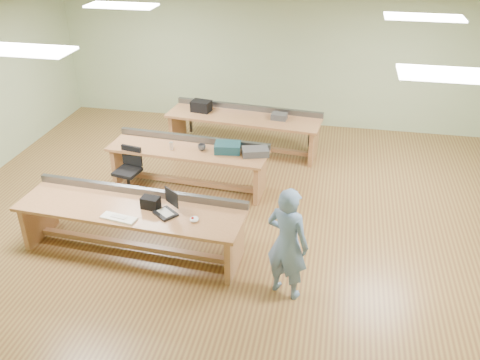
# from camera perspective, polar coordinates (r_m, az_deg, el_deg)

# --- Properties ---
(floor) EXTENTS (10.00, 10.00, 0.00)m
(floor) POSITION_cam_1_polar(r_m,az_deg,el_deg) (8.48, 0.77, -3.67)
(floor) COLOR olive
(floor) RESTS_ON ground
(ceiling) EXTENTS (10.00, 10.00, 0.00)m
(ceiling) POSITION_cam_1_polar(r_m,az_deg,el_deg) (7.31, 0.93, 16.54)
(ceiling) COLOR silver
(ceiling) RESTS_ON wall_back
(wall_back) EXTENTS (10.00, 0.04, 3.00)m
(wall_back) POSITION_cam_1_polar(r_m,az_deg,el_deg) (11.51, 4.62, 13.43)
(wall_back) COLOR #9EB388
(wall_back) RESTS_ON floor
(wall_front) EXTENTS (10.00, 0.04, 3.00)m
(wall_front) POSITION_cam_1_polar(r_m,az_deg,el_deg) (4.50, -8.90, -14.61)
(wall_front) COLOR #9EB388
(wall_front) RESTS_ON floor
(fluor_panels) EXTENTS (6.20, 3.50, 0.03)m
(fluor_panels) POSITION_cam_1_polar(r_m,az_deg,el_deg) (7.31, 0.93, 16.31)
(fluor_panels) COLOR white
(fluor_panels) RESTS_ON ceiling
(workbench_front) EXTENTS (3.33, 1.06, 0.86)m
(workbench_front) POSITION_cam_1_polar(r_m,az_deg,el_deg) (7.48, -12.03, -4.14)
(workbench_front) COLOR #AC7348
(workbench_front) RESTS_ON floor
(workbench_mid) EXTENTS (2.87, 0.94, 0.86)m
(workbench_mid) POSITION_cam_1_polar(r_m,az_deg,el_deg) (9.04, -5.78, 2.45)
(workbench_mid) COLOR #AC7348
(workbench_mid) RESTS_ON floor
(workbench_back) EXTENTS (3.17, 1.12, 0.86)m
(workbench_back) POSITION_cam_1_polar(r_m,az_deg,el_deg) (10.38, 0.44, 6.26)
(workbench_back) COLOR #AC7348
(workbench_back) RESTS_ON floor
(person) EXTENTS (0.68, 0.57, 1.58)m
(person) POSITION_cam_1_polar(r_m,az_deg,el_deg) (6.45, 5.34, -7.08)
(person) COLOR #667CA6
(person) RESTS_ON floor
(laptop_base) EXTENTS (0.39, 0.38, 0.03)m
(laptop_base) POSITION_cam_1_polar(r_m,az_deg,el_deg) (7.11, -8.36, -3.75)
(laptop_base) COLOR black
(laptop_base) RESTS_ON workbench_front
(laptop_screen) EXTENTS (0.24, 0.19, 0.23)m
(laptop_screen) POSITION_cam_1_polar(r_m,az_deg,el_deg) (7.05, -7.69, -1.93)
(laptop_screen) COLOR black
(laptop_screen) RESTS_ON laptop_base
(keyboard) EXTENTS (0.52, 0.25, 0.03)m
(keyboard) POSITION_cam_1_polar(r_m,az_deg,el_deg) (7.14, -13.47, -4.18)
(keyboard) COLOR white
(keyboard) RESTS_ON workbench_front
(trackball_mouse) EXTENTS (0.15, 0.17, 0.06)m
(trackball_mouse) POSITION_cam_1_polar(r_m,az_deg,el_deg) (6.92, -5.17, -4.41)
(trackball_mouse) COLOR white
(trackball_mouse) RESTS_ON workbench_front
(camera_bag) EXTENTS (0.27, 0.19, 0.17)m
(camera_bag) POSITION_cam_1_polar(r_m,az_deg,el_deg) (7.26, -10.01, -2.52)
(camera_bag) COLOR black
(camera_bag) RESTS_ON workbench_front
(task_chair) EXTENTS (0.53, 0.53, 0.84)m
(task_chair) POSITION_cam_1_polar(r_m,az_deg,el_deg) (9.10, -12.31, 0.33)
(task_chair) COLOR black
(task_chair) RESTS_ON floor
(parts_bin_teal) EXTENTS (0.48, 0.38, 0.15)m
(parts_bin_teal) POSITION_cam_1_polar(r_m,az_deg,el_deg) (8.76, -1.40, 3.67)
(parts_bin_teal) COLOR #143841
(parts_bin_teal) RESTS_ON workbench_mid
(parts_bin_grey) EXTENTS (0.51, 0.40, 0.12)m
(parts_bin_grey) POSITION_cam_1_polar(r_m,az_deg,el_deg) (8.65, 1.73, 3.19)
(parts_bin_grey) COLOR #3B3B3E
(parts_bin_grey) RESTS_ON workbench_mid
(mug) EXTENTS (0.15, 0.15, 0.11)m
(mug) POSITION_cam_1_polar(r_m,az_deg,el_deg) (8.85, -4.32, 3.69)
(mug) COLOR #3B3B3E
(mug) RESTS_ON workbench_mid
(drinks_can) EXTENTS (0.09, 0.09, 0.13)m
(drinks_can) POSITION_cam_1_polar(r_m,az_deg,el_deg) (8.93, -7.73, 3.83)
(drinks_can) COLOR silver
(drinks_can) RESTS_ON workbench_mid
(storage_box_back) EXTENTS (0.42, 0.33, 0.22)m
(storage_box_back) POSITION_cam_1_polar(r_m,az_deg,el_deg) (10.54, -4.38, 8.28)
(storage_box_back) COLOR black
(storage_box_back) RESTS_ON workbench_back
(tray_back) EXTENTS (0.32, 0.25, 0.12)m
(tray_back) POSITION_cam_1_polar(r_m,az_deg,el_deg) (10.14, 4.42, 7.13)
(tray_back) COLOR #3B3B3E
(tray_back) RESTS_ON workbench_back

